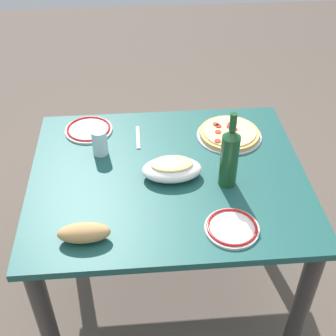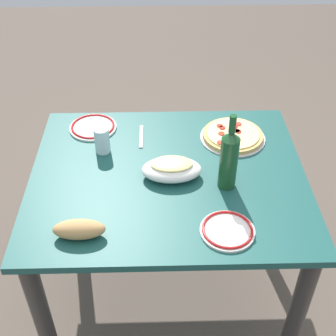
# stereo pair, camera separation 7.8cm
# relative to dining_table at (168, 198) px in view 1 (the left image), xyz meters

# --- Properties ---
(ground_plane) EXTENTS (8.00, 8.00, 0.00)m
(ground_plane) POSITION_rel_dining_table_xyz_m (0.00, 0.00, -0.62)
(ground_plane) COLOR brown
(ground_plane) RESTS_ON ground
(dining_table) EXTENTS (1.12, 0.93, 0.76)m
(dining_table) POSITION_rel_dining_table_xyz_m (0.00, 0.00, 0.00)
(dining_table) COLOR #194C47
(dining_table) RESTS_ON ground
(pepperoni_pizza) EXTENTS (0.29, 0.29, 0.03)m
(pepperoni_pizza) POSITION_rel_dining_table_xyz_m (-0.30, -0.24, 0.15)
(pepperoni_pizza) COLOR #B7B7BC
(pepperoni_pizza) RESTS_ON dining_table
(baked_pasta_dish) EXTENTS (0.24, 0.15, 0.08)m
(baked_pasta_dish) POSITION_rel_dining_table_xyz_m (-0.01, 0.02, 0.17)
(baked_pasta_dish) COLOR white
(baked_pasta_dish) RESTS_ON dining_table
(wine_bottle) EXTENTS (0.07, 0.07, 0.32)m
(wine_bottle) POSITION_rel_dining_table_xyz_m (-0.23, 0.07, 0.27)
(wine_bottle) COLOR #194723
(wine_bottle) RESTS_ON dining_table
(water_glass) EXTENTS (0.06, 0.06, 0.11)m
(water_glass) POSITION_rel_dining_table_xyz_m (0.28, -0.16, 0.19)
(water_glass) COLOR silver
(water_glass) RESTS_ON dining_table
(side_plate_near) EXTENTS (0.19, 0.19, 0.02)m
(side_plate_near) POSITION_rel_dining_table_xyz_m (-0.20, 0.32, 0.14)
(side_plate_near) COLOR white
(side_plate_near) RESTS_ON dining_table
(side_plate_far) EXTENTS (0.22, 0.22, 0.02)m
(side_plate_far) POSITION_rel_dining_table_xyz_m (0.34, -0.33, 0.14)
(side_plate_far) COLOR white
(side_plate_far) RESTS_ON dining_table
(bread_loaf) EXTENTS (0.18, 0.08, 0.07)m
(bread_loaf) POSITION_rel_dining_table_xyz_m (0.31, 0.33, 0.17)
(bread_loaf) COLOR tan
(bread_loaf) RESTS_ON dining_table
(fork_right) EXTENTS (0.02, 0.17, 0.00)m
(fork_right) POSITION_rel_dining_table_xyz_m (0.11, -0.26, 0.14)
(fork_right) COLOR #B7B7BC
(fork_right) RESTS_ON dining_table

